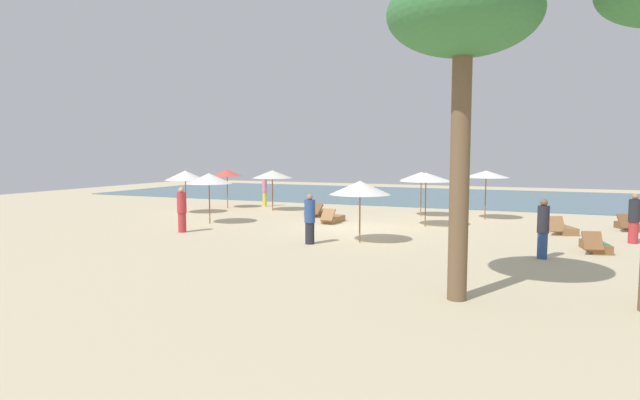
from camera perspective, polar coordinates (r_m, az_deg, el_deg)
The scene contains 21 objects.
ground_plane at distance 22.45m, azimuth 3.15°, elevation -2.99°, with size 60.00×60.00×0.00m, color beige.
ocean_water at distance 38.78m, azimuth 11.66°, elevation 0.43°, with size 48.00×16.00×0.06m, color slate.
umbrella_0 at distance 28.32m, azimuth -14.42°, elevation 2.61°, with size 2.09×2.09×2.24m.
umbrella_1 at distance 26.11m, azimuth 17.59°, elevation 2.69°, with size 2.11×2.11×2.33m.
umbrella_2 at distance 26.63m, azimuth 10.94°, elevation 2.57°, with size 2.10×2.10×2.22m.
umbrella_3 at distance 30.51m, azimuth -10.05°, elevation 2.92°, with size 1.71×1.71×2.21m.
umbrella_4 at distance 18.55m, azimuth 4.36°, elevation 1.34°, with size 2.15×2.15×2.19m.
umbrella_5 at distance 28.77m, azimuth -5.19°, elevation 2.80°, with size 2.18×2.18×2.21m.
umbrella_6 at distance 23.96m, azimuth -11.96°, elevation 2.30°, with size 2.04×2.04×2.26m.
umbrella_7 at distance 22.95m, azimuth 11.43°, elevation 2.46°, with size 2.26×2.26×2.32m.
lounger_0 at distance 25.11m, azimuth 30.66°, elevation -2.45°, with size 1.22×1.77×0.71m.
lounger_1 at distance 23.94m, azimuth 1.40°, elevation -2.06°, with size 0.63×1.71×0.68m.
lounger_2 at distance 19.24m, azimuth 27.70°, elevation -4.43°, with size 0.93×1.75×0.72m.
lounger_3 at distance 22.83m, azimuth 24.80°, elevation -2.89°, with size 1.17×1.75×0.73m.
lounger_4 at distance 26.38m, azimuth -0.24°, elevation -1.38°, with size 1.00×1.79×0.67m.
person_0 at distance 21.68m, azimuth -14.77°, elevation -1.02°, with size 0.43×0.43×1.81m.
person_1 at distance 17.13m, azimuth 23.05°, elevation -2.86°, with size 0.48×0.48×1.81m.
person_2 at distance 21.43m, azimuth 30.93°, elevation -1.74°, with size 0.46×0.46×1.76m.
person_3 at distance 31.09m, azimuth -6.04°, elevation 1.13°, with size 0.39×0.39×1.91m.
person_4 at distance 18.29m, azimuth -1.12°, elevation -2.09°, with size 0.54×0.54×1.75m.
palm_1 at distance 11.89m, azimuth 15.30°, elevation 18.16°, with size 3.19×3.19×6.95m.
Camera 1 is at (7.48, -20.92, 3.21)m, focal length 29.48 mm.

